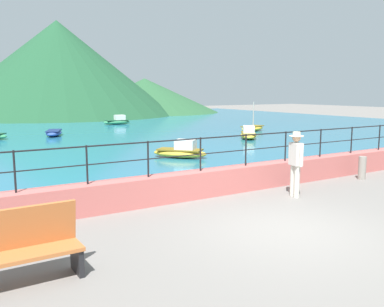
% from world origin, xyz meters
% --- Properties ---
extents(ground_plane, '(120.00, 120.00, 0.00)m').
position_xyz_m(ground_plane, '(0.00, 0.00, 0.00)').
color(ground_plane, slate).
extents(promenade_wall, '(20.00, 0.56, 0.70)m').
position_xyz_m(promenade_wall, '(0.00, 3.20, 0.35)').
color(promenade_wall, '#BC605B').
rests_on(promenade_wall, ground).
extents(railing, '(18.44, 0.04, 0.90)m').
position_xyz_m(railing, '(0.00, 3.20, 1.31)').
color(railing, black).
rests_on(railing, promenade_wall).
extents(lake_water, '(64.00, 44.32, 0.06)m').
position_xyz_m(lake_water, '(0.00, 25.84, 0.03)').
color(lake_water, '#236B89').
rests_on(lake_water, ground).
extents(hill_main, '(26.42, 26.42, 10.65)m').
position_xyz_m(hill_main, '(6.43, 43.21, 5.32)').
color(hill_main, '#1E4C2D').
rests_on(hill_main, ground).
extents(hill_secondary, '(19.15, 19.15, 4.37)m').
position_xyz_m(hill_secondary, '(17.21, 43.25, 2.18)').
color(hill_secondary, '#285633').
rests_on(hill_secondary, ground).
extents(bench_main, '(1.71, 0.58, 1.13)m').
position_xyz_m(bench_main, '(-5.00, 0.28, 0.56)').
color(bench_main, '#B76633').
rests_on(bench_main, ground).
extents(person_walking, '(0.38, 0.56, 1.75)m').
position_xyz_m(person_walking, '(2.13, 1.85, 0.98)').
color(person_walking, beige).
rests_on(person_walking, ground).
extents(bollard, '(0.24, 0.24, 0.74)m').
position_xyz_m(bollard, '(5.61, 2.34, 0.37)').
color(bollard, gray).
rests_on(bollard, ground).
extents(boat_1, '(2.31, 0.92, 0.76)m').
position_xyz_m(boat_1, '(6.90, 26.69, 0.33)').
color(boat_1, '#338C59').
rests_on(boat_1, lake_water).
extents(boat_2, '(2.19, 2.33, 0.76)m').
position_xyz_m(boat_2, '(2.66, 8.84, 0.33)').
color(boat_2, gold).
rests_on(boat_2, lake_water).
extents(boat_3, '(2.47, 1.58, 2.01)m').
position_xyz_m(boat_3, '(12.63, 16.25, 0.26)').
color(boat_3, gold).
rests_on(boat_3, lake_water).
extents(boat_4, '(1.66, 2.47, 0.36)m').
position_xyz_m(boat_4, '(0.21, 20.24, 0.26)').
color(boat_4, '#2D4C9E').
rests_on(boat_4, lake_water).
extents(boat_5, '(2.07, 2.39, 0.76)m').
position_xyz_m(boat_5, '(9.48, 12.81, 0.33)').
color(boat_5, gold).
rests_on(boat_5, lake_water).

